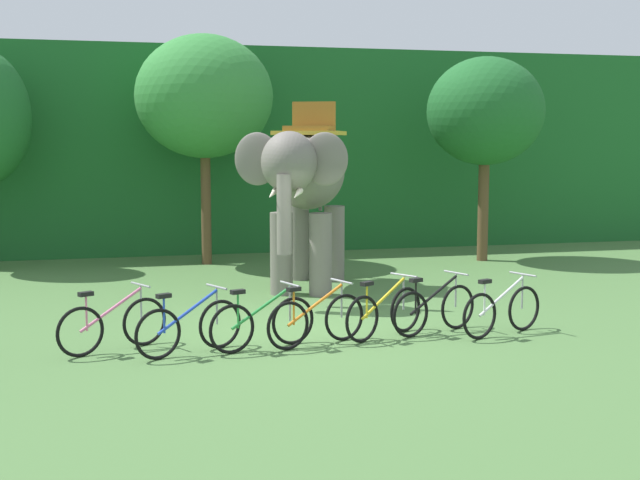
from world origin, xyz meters
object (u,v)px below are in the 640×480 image
at_px(tree_center_left, 204,97).
at_px(bike_white, 502,310).
at_px(bike_blue, 190,327).
at_px(tree_center, 485,112).
at_px(bike_pink, 113,325).
at_px(bike_black, 434,309).
at_px(bike_orange, 316,319).
at_px(elephant, 306,180).
at_px(bike_green, 263,323).
at_px(bike_yellow, 384,312).

bearing_deg(tree_center_left, bike_white, -67.44).
bearing_deg(bike_blue, tree_center_left, 82.13).
xyz_separation_m(tree_center, bike_pink, (-8.99, -7.17, -3.29)).
bearing_deg(bike_black, bike_orange, -170.72).
xyz_separation_m(elephant, bike_orange, (-0.89, -4.54, -1.82)).
bearing_deg(bike_orange, tree_center_left, 94.34).
relative_size(tree_center_left, tree_center, 1.09).
xyz_separation_m(tree_center_left, bike_black, (2.62, -8.25, -3.62)).
xyz_separation_m(bike_orange, bike_black, (1.96, 0.32, 0.00)).
relative_size(tree_center_left, bike_white, 3.42).
bearing_deg(bike_black, bike_white, -20.66).
bearing_deg(bike_white, bike_green, 179.84).
relative_size(bike_blue, bike_orange, 0.97).
bearing_deg(elephant, bike_green, -110.33).
distance_m(tree_center_left, bike_black, 9.39).
xyz_separation_m(bike_pink, bike_yellow, (4.01, -0.11, 0.00)).
xyz_separation_m(tree_center, elephant, (-5.21, -2.99, -1.48)).
bearing_deg(bike_green, bike_yellow, 8.38).
relative_size(bike_blue, bike_black, 0.97).
height_order(tree_center_left, bike_black, tree_center_left).
bearing_deg(tree_center, tree_center_left, 171.21).
relative_size(bike_blue, bike_yellow, 1.05).
bearing_deg(bike_black, bike_blue, -174.39).
bearing_deg(bike_pink, tree_center_left, 74.78).
distance_m(elephant, bike_green, 5.20).
bearing_deg(tree_center, bike_pink, -141.44).
height_order(tree_center, elephant, tree_center).
relative_size(bike_orange, bike_black, 1.01).
bearing_deg(bike_white, bike_yellow, 170.78).
distance_m(bike_green, bike_white, 3.73).
bearing_deg(bike_orange, bike_yellow, 12.61).
distance_m(tree_center, bike_green, 10.76).
bearing_deg(bike_black, tree_center_left, 107.59).
relative_size(elephant, bike_yellow, 2.80).
height_order(tree_center, bike_yellow, tree_center).
height_order(elephant, bike_black, elephant).
bearing_deg(elephant, bike_white, -66.03).
bearing_deg(tree_center_left, bike_orange, -85.66).
xyz_separation_m(tree_center, bike_green, (-6.91, -7.56, -3.29)).
relative_size(elephant, bike_blue, 2.67).
height_order(bike_orange, bike_black, same).
height_order(bike_blue, bike_orange, same).
relative_size(elephant, bike_pink, 2.71).
bearing_deg(tree_center_left, bike_green, -90.99).
distance_m(bike_blue, bike_orange, 1.84).
xyz_separation_m(bike_green, bike_yellow, (1.92, 0.28, 0.00)).
relative_size(elephant, bike_black, 2.61).
height_order(bike_green, bike_black, same).
height_order(elephant, bike_yellow, elephant).
distance_m(tree_center_left, elephant, 4.69).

